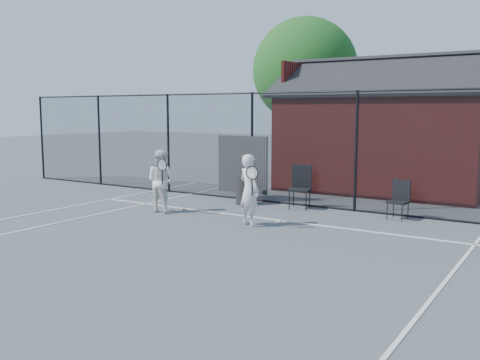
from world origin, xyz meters
The scene contains 10 objects.
ground centered at (0.00, 0.00, 0.00)m, with size 80.00×80.00×0.00m, color #41454A.
court_lines centered at (0.00, -1.32, 0.01)m, with size 11.02×18.00×0.01m.
fence centered at (-0.30, 5.00, 1.45)m, with size 22.04×3.00×3.00m.
clubhouse centered at (0.50, 9.00, 1.61)m, with size 6.50×4.36×4.19m.
tree_left centered at (-4.50, 13.50, 4.19)m, with size 4.48×4.48×6.44m.
player_front centered at (-0.36, 2.18, 0.79)m, with size 0.75×0.61×1.57m.
player_back centered at (-3.05, 2.38, 0.77)m, with size 0.84×0.63×1.54m.
chair_left centered at (-0.33, 4.60, 0.54)m, with size 0.52×0.54×1.08m, color black.
chair_right centered at (2.19, 4.60, 0.44)m, with size 0.43×0.44×0.89m, color black.
waste_bin centered at (-1.85, 4.41, 0.38)m, with size 0.52×0.52×0.76m, color #252525.
Camera 1 is at (5.64, -7.62, 2.52)m, focal length 40.00 mm.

